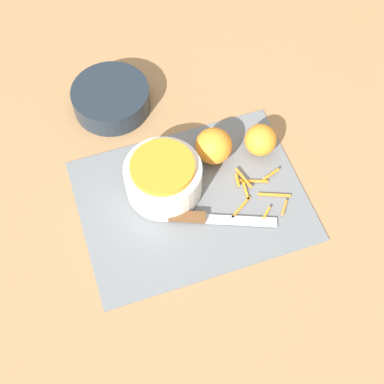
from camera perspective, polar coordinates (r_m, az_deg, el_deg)
The scene contains 8 objects.
ground_plane at distance 1.15m, azimuth -0.00°, elevation -0.90°, with size 4.00×4.00×0.00m, color #9E754C.
cutting_board at distance 1.15m, azimuth -0.00°, elevation -0.83°, with size 0.48×0.36×0.01m.
bowl_speckled at distance 1.12m, azimuth -3.08°, elevation 1.57°, with size 0.16×0.16×0.09m.
bowl_dark at distance 1.29m, azimuth -8.61°, elevation 9.84°, with size 0.18×0.18×0.06m.
knife at distance 1.12m, azimuth 0.39°, elevation -2.72°, with size 0.24×0.11×0.02m.
orange_left at distance 1.17m, azimuth 2.31°, elevation 4.93°, with size 0.08×0.08×0.08m.
orange_right at distance 1.20m, azimuth 7.33°, elevation 5.53°, with size 0.07×0.07×0.07m.
peel_pile at distance 1.16m, azimuth 6.90°, elevation 0.16°, with size 0.14×0.14×0.01m.
Camera 1 is at (-0.18, -0.54, 1.00)m, focal length 50.00 mm.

